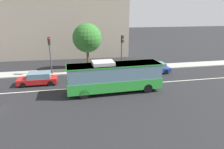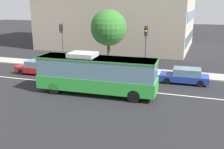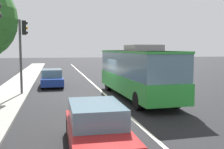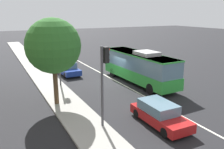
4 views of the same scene
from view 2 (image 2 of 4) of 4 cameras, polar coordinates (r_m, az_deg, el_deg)
The scene contains 9 objects.
ground_plane at distance 23.32m, azimuth 2.20°, elevation -3.25°, with size 160.00×160.00×0.00m, color black.
sidewalk_kerb at distance 29.43m, azimuth 5.78°, elevation 0.77°, with size 80.00×2.60×0.14m, color #9E9B93.
lane_centre_line at distance 23.32m, azimuth 2.20°, elevation -3.23°, with size 76.00×0.16×0.01m, color silver.
transit_bus at distance 21.74m, azimuth -3.44°, elevation 0.33°, with size 10.08×2.84×3.46m.
sedan_blue at distance 25.84m, azimuth 15.58°, elevation -0.28°, with size 4.54×1.91×1.46m.
sedan_red at distance 29.27m, azimuth -15.88°, elevation 1.50°, with size 4.51×1.84×1.46m.
traffic_light_near_corner at distance 30.91m, azimuth -10.82°, elevation 7.88°, with size 0.34×0.62×5.20m.
traffic_light_mid_block at distance 27.58m, azimuth 7.37°, elevation 7.15°, with size 0.34×0.62×5.20m.
street_tree_kerbside_left at distance 30.34m, azimuth -0.75°, elevation 10.12°, with size 4.14×4.14×6.76m.
Camera 2 is at (6.11, -21.25, 7.42)m, focal length 42.00 mm.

